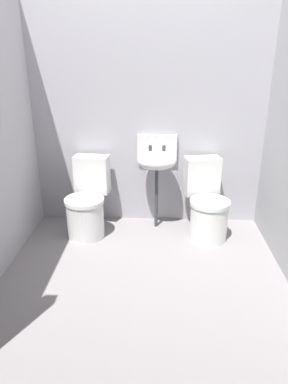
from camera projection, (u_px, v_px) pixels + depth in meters
ground_plane at (142, 288)px, 2.94m from camera, size 2.84×2.88×0.08m
wall_back at (148, 117)px, 3.69m from camera, size 2.84×0.10×2.32m
toilet_left at (87, 204)px, 3.65m from camera, size 0.45×0.63×0.78m
toilet_right at (207, 206)px, 3.60m from camera, size 0.49×0.65×0.78m
sink at (157, 160)px, 3.64m from camera, size 0.42×0.35×0.99m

